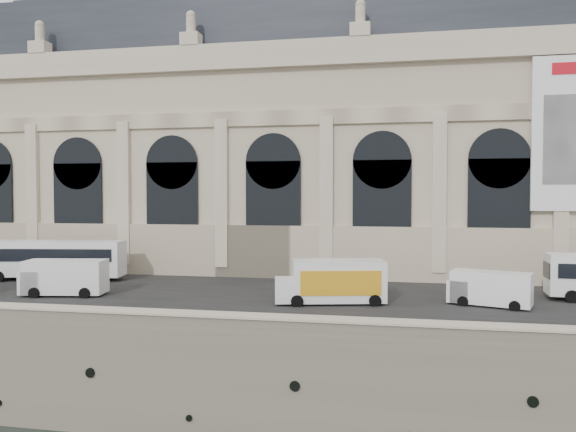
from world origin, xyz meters
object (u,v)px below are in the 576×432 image
Objects in this scene: bus_left at (55,258)px; van_c at (486,288)px; box_truck at (332,282)px; van_b at (61,278)px.

van_c is at bearing -7.57° from bus_left.
bus_left is at bearing 172.43° from van_c.
box_truck is (26.13, -6.12, -0.46)m from bus_left.
van_c is (31.83, 2.04, -0.17)m from van_b.
van_b is at bearing -177.79° from box_truck.
bus_left is 37.19m from van_c.
box_truck is at bearing -13.19° from bus_left.
van_b reaches higher than van_c.
van_c is at bearing 3.67° from van_b.
van_b is 21.11m from box_truck.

